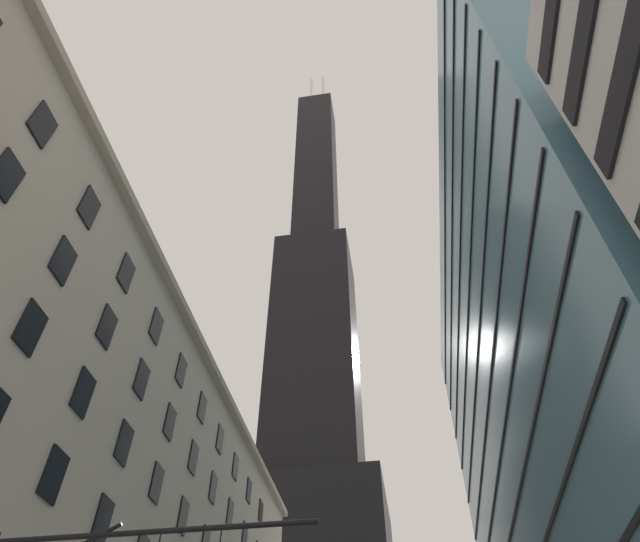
# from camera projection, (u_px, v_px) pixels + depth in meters

# --- Properties ---
(station_building) EXTENTS (16.12, 64.54, 29.64)m
(station_building) POSITION_uv_depth(u_px,v_px,m) (54.00, 541.00, 35.88)
(station_building) COLOR beige
(station_building) RESTS_ON ground
(dark_skyscraper) EXTENTS (28.28, 28.28, 232.25)m
(dark_skyscraper) POSITION_uv_depth(u_px,v_px,m) (315.00, 408.00, 123.50)
(dark_skyscraper) COLOR black
(dark_skyscraper) RESTS_ON ground
(glass_office_midrise) EXTENTS (14.58, 52.57, 47.91)m
(glass_office_midrise) POSITION_uv_depth(u_px,v_px,m) (587.00, 404.00, 41.31)
(glass_office_midrise) COLOR teal
(glass_office_midrise) RESTS_ON ground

